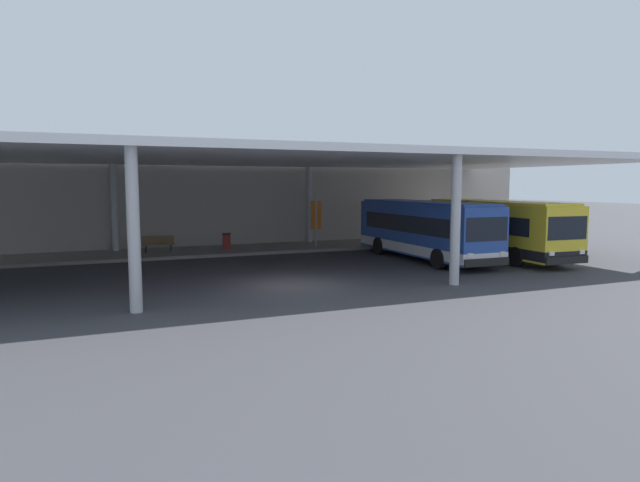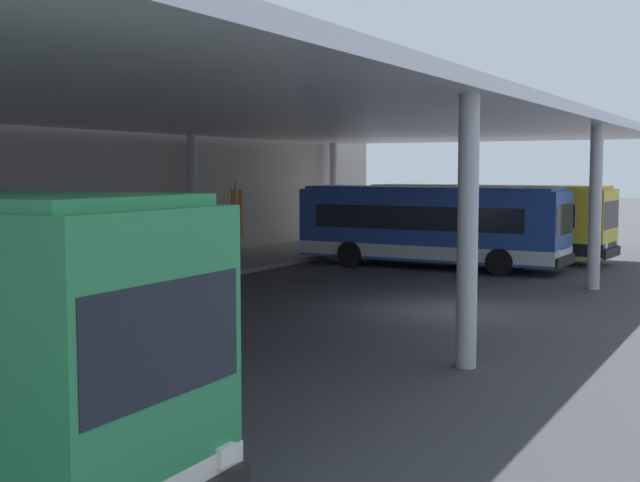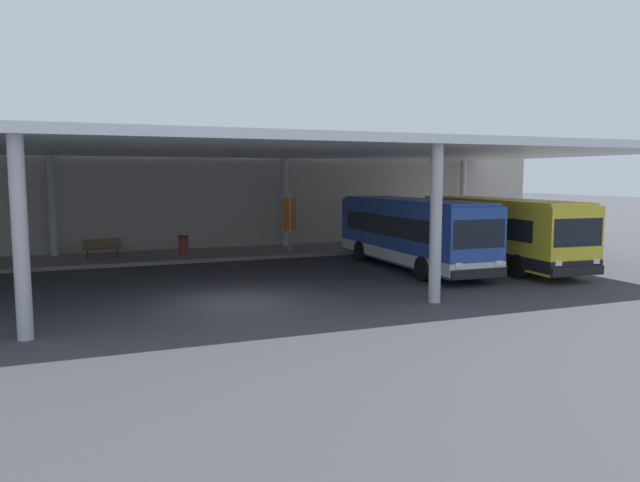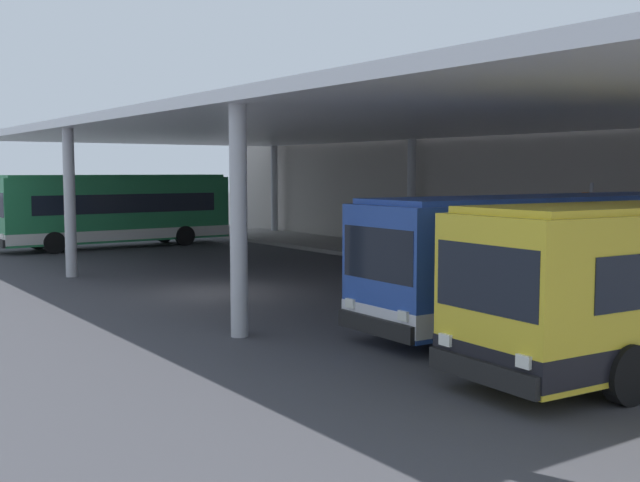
% 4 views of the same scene
% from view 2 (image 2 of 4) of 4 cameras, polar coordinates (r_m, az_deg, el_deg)
% --- Properties ---
extents(ground_plane, '(200.00, 200.00, 0.00)m').
position_cam_2_polar(ground_plane, '(23.29, 8.95, -4.66)').
color(ground_plane, '#3D3D42').
extents(platform_kerb, '(42.00, 4.50, 0.18)m').
position_cam_2_polar(platform_kerb, '(29.38, -13.15, -2.59)').
color(platform_kerb, gray).
rests_on(platform_kerb, ground).
extents(station_building_facade, '(48.00, 1.60, 6.73)m').
position_cam_2_polar(station_building_facade, '(31.41, -17.69, 3.77)').
color(station_building_facade, '#ADA399').
rests_on(station_building_facade, ground).
extents(canopy_shelter, '(40.00, 17.00, 5.55)m').
position_cam_2_polar(canopy_shelter, '(25.42, -2.74, 8.19)').
color(canopy_shelter, silver).
rests_on(canopy_shelter, ground).
extents(bus_second_bay, '(2.86, 10.57, 3.17)m').
position_cam_2_polar(bus_second_bay, '(33.21, 7.42, 1.05)').
color(bus_second_bay, '#284CA8').
rests_on(bus_second_bay, ground).
extents(bus_middle_bay, '(3.14, 10.66, 3.17)m').
position_cam_2_polar(bus_middle_bay, '(36.76, 11.14, 1.36)').
color(bus_middle_bay, yellow).
rests_on(bus_middle_bay, ground).
extents(bench_waiting, '(1.80, 0.45, 0.92)m').
position_cam_2_polar(bench_waiting, '(26.60, -18.95, -2.25)').
color(bench_waiting, brown).
rests_on(bench_waiting, platform_kerb).
extents(trash_bin, '(0.52, 0.52, 0.98)m').
position_cam_2_polar(trash_bin, '(29.21, -12.91, -1.47)').
color(trash_bin, maroon).
rests_on(trash_bin, platform_kerb).
extents(banner_sign, '(0.70, 0.12, 3.20)m').
position_cam_2_polar(banner_sign, '(33.10, -5.65, 1.62)').
color(banner_sign, '#B2B2B7').
rests_on(banner_sign, platform_kerb).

